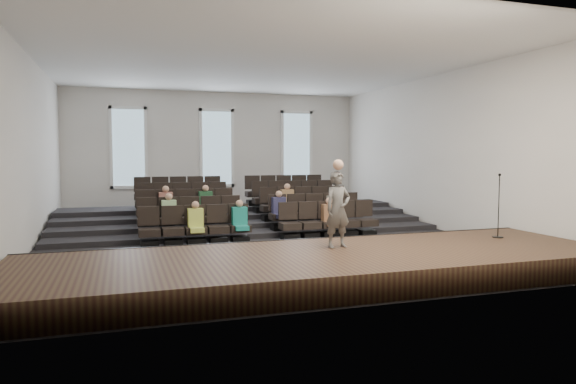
{
  "coord_description": "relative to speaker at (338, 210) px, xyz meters",
  "views": [
    {
      "loc": [
        -3.77,
        -14.26,
        2.43
      ],
      "look_at": [
        1.02,
        0.5,
        1.29
      ],
      "focal_mm": 32.0,
      "sensor_mm": 36.0,
      "label": 1
    }
  ],
  "objects": [
    {
      "name": "ceiling",
      "position": [
        -0.47,
        4.53,
        3.72
      ],
      "size": [
        12.0,
        14.0,
        0.02
      ],
      "primitive_type": "cube",
      "color": "white",
      "rests_on": "ground"
    },
    {
      "name": "wall_back",
      "position": [
        -0.47,
        11.55,
        1.21
      ],
      "size": [
        12.0,
        0.04,
        5.0
      ],
      "primitive_type": "cube",
      "color": "silver",
      "rests_on": "ground"
    },
    {
      "name": "ground",
      "position": [
        -0.47,
        4.53,
        -1.29
      ],
      "size": [
        14.0,
        14.0,
        0.0
      ],
      "primitive_type": "plane",
      "color": "black",
      "rests_on": "ground"
    },
    {
      "name": "risers",
      "position": [
        -0.47,
        7.71,
        -1.09
      ],
      "size": [
        11.8,
        4.8,
        0.6
      ],
      "color": "black",
      "rests_on": "ground"
    },
    {
      "name": "audience",
      "position": [
        -0.75,
        4.99,
        -0.46
      ],
      "size": [
        5.45,
        2.64,
        1.1
      ],
      "color": "#C4D555",
      "rests_on": "seating_rows"
    },
    {
      "name": "stage",
      "position": [
        -0.47,
        -0.57,
        -1.04
      ],
      "size": [
        11.8,
        3.6,
        0.5
      ],
      "primitive_type": "cube",
      "color": "#45331D",
      "rests_on": "ground"
    },
    {
      "name": "speaker",
      "position": [
        0.0,
        0.0,
        0.0
      ],
      "size": [
        0.63,
        0.46,
        1.58
      ],
      "primitive_type": "imported",
      "rotation": [
        0.0,
        0.0,
        0.15
      ],
      "color": "#585754",
      "rests_on": "stage"
    },
    {
      "name": "seating_rows",
      "position": [
        -0.47,
        6.08,
        -0.61
      ],
      "size": [
        6.8,
        4.7,
        1.67
      ],
      "color": "black",
      "rests_on": "ground"
    },
    {
      "name": "mic_stand",
      "position": [
        4.06,
        0.02,
        -0.35
      ],
      "size": [
        0.25,
        0.25,
        1.49
      ],
      "color": "black",
      "rests_on": "stage"
    },
    {
      "name": "wall_right",
      "position": [
        5.55,
        4.53,
        1.21
      ],
      "size": [
        0.04,
        14.0,
        5.0
      ],
      "primitive_type": "cube",
      "color": "silver",
      "rests_on": "ground"
    },
    {
      "name": "wall_left",
      "position": [
        -6.49,
        4.53,
        1.21
      ],
      "size": [
        0.04,
        14.0,
        5.0
      ],
      "primitive_type": "cube",
      "color": "silver",
      "rests_on": "ground"
    },
    {
      "name": "windows",
      "position": [
        -0.47,
        11.49,
        1.41
      ],
      "size": [
        8.44,
        0.1,
        3.24
      ],
      "color": "white",
      "rests_on": "wall_back"
    },
    {
      "name": "wall_front",
      "position": [
        -0.47,
        -2.49,
        1.21
      ],
      "size": [
        12.0,
        0.04,
        5.0
      ],
      "primitive_type": "cube",
      "color": "silver",
      "rests_on": "ground"
    },
    {
      "name": "stage_lip",
      "position": [
        -0.47,
        1.2,
        -1.04
      ],
      "size": [
        11.8,
        0.06,
        0.52
      ],
      "primitive_type": "cube",
      "color": "black",
      "rests_on": "ground"
    }
  ]
}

